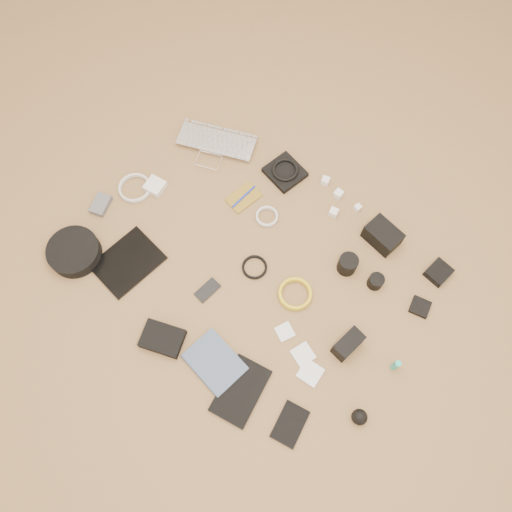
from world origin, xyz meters
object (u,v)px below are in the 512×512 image
Objects in this scene: dslr_camera at (383,236)px; headphone_case at (74,252)px; tablet at (128,262)px; laptop at (213,150)px; phone at (207,290)px; paperback at (199,377)px.

dslr_camera is 1.24m from headphone_case.
headphone_case is at bearing -143.83° from tablet.
tablet is at bearing -105.45° from laptop.
dslr_camera is at bearing 62.54° from phone.
phone is 0.56m from headphone_case.
laptop is at bearing 45.70° from paperback.
laptop is at bearing -164.15° from dslr_camera.
dslr_camera is at bearing -15.09° from laptop.
dslr_camera is at bearing 41.67° from headphone_case.
headphone_case reaches higher than phone.
paperback is at bearing -4.79° from headphone_case.
laptop is 1.65× the size of paperback.
paperback is at bearing -95.12° from dslr_camera.
dslr_camera is at bearing -5.40° from paperback.
headphone_case reaches higher than paperback.
tablet is at bearing -154.85° from phone.
dslr_camera is 1.03m from tablet.
headphone_case is (-0.11, -0.72, 0.02)m from laptop.
tablet is 2.52× the size of phone.
tablet is (-0.74, -0.72, -0.03)m from dslr_camera.
dslr_camera reaches higher than tablet.
paperback is at bearing -74.95° from laptop.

